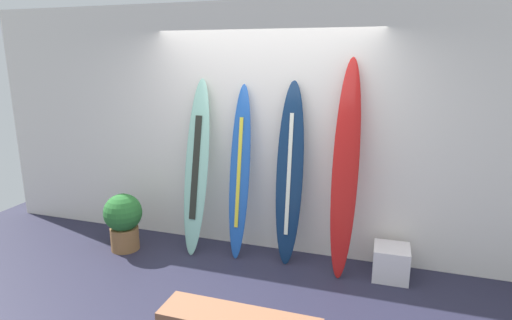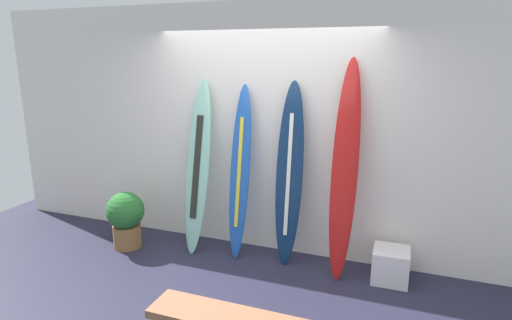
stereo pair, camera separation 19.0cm
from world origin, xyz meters
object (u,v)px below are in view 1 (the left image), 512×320
object	(u,v)px
surfboard_crimson	(345,171)
potted_plant	(123,219)
surfboard_seafoam	(197,169)
display_block_left	(391,262)
surfboard_cobalt	(240,174)
surfboard_navy	(290,174)

from	to	relation	value
surfboard_crimson	potted_plant	world-z (taller)	surfboard_crimson
surfboard_seafoam	display_block_left	bearing A→B (deg)	-0.28
surfboard_cobalt	display_block_left	xyz separation A→B (m)	(1.66, -0.05, -0.78)
surfboard_seafoam	potted_plant	world-z (taller)	surfboard_seafoam
surfboard_cobalt	surfboard_crimson	bearing A→B (deg)	-2.01
display_block_left	potted_plant	size ratio (longest dim) A/B	0.53
surfboard_crimson	display_block_left	world-z (taller)	surfboard_crimson
surfboard_cobalt	potted_plant	world-z (taller)	surfboard_cobalt
surfboard_crimson	potted_plant	size ratio (longest dim) A/B	3.27
surfboard_seafoam	surfboard_cobalt	size ratio (longest dim) A/B	1.03
surfboard_cobalt	surfboard_crimson	xyz separation A→B (m)	(1.15, -0.04, 0.15)
surfboard_cobalt	potted_plant	bearing A→B (deg)	-165.96
surfboard_cobalt	surfboard_navy	world-z (taller)	surfboard_navy
surfboard_navy	display_block_left	size ratio (longest dim) A/B	5.49
potted_plant	display_block_left	bearing A→B (deg)	5.37
surfboard_navy	potted_plant	distance (m)	2.02
surfboard_seafoam	surfboard_cobalt	xyz separation A→B (m)	(0.51, 0.04, -0.03)
surfboard_seafoam	surfboard_crimson	bearing A→B (deg)	-0.02
surfboard_cobalt	potted_plant	xyz separation A→B (m)	(-1.32, -0.33, -0.57)
surfboard_cobalt	potted_plant	size ratio (longest dim) A/B	2.84
surfboard_navy	potted_plant	world-z (taller)	surfboard_navy
surfboard_seafoam	potted_plant	distance (m)	1.06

